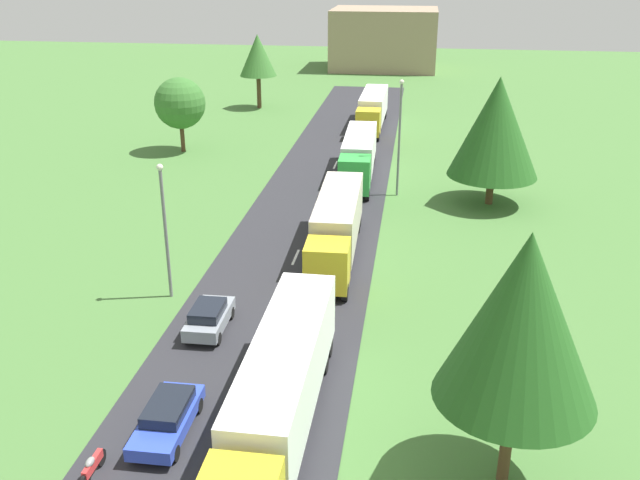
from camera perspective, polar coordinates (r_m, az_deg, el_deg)
road at (r=36.55m, az=-4.44°, el=-7.08°), size 10.00×140.00×0.06m
lane_marking_centre at (r=34.82m, az=-5.15°, el=-8.65°), size 0.16×123.32×0.01m
truck_lead at (r=27.96m, az=-3.23°, el=-11.93°), size 2.55×14.58×3.79m
truck_second at (r=43.81m, az=1.36°, el=1.25°), size 2.78×12.92×3.71m
truck_third at (r=59.79m, az=3.18°, el=6.97°), size 2.83×12.93×3.48m
truck_fourth at (r=78.05m, az=4.32°, el=10.66°), size 2.61×13.15×3.62m
car_second at (r=29.45m, az=-12.34°, el=-13.94°), size 1.86×4.51×1.36m
car_third at (r=36.14m, az=-9.04°, el=-6.22°), size 1.82×3.95×1.48m
motorcycle_courier at (r=28.22m, az=-18.05°, el=-17.10°), size 0.28×1.94×0.91m
lamppost_second at (r=38.73m, az=-12.53°, el=1.24°), size 0.36×0.36×7.74m
lamppost_third at (r=54.87m, az=6.50°, el=8.67°), size 0.36×0.36×9.14m
tree_birch at (r=24.29m, az=16.15°, el=-6.20°), size 5.64×5.64×9.84m
tree_maple at (r=87.83m, az=-5.10°, el=14.76°), size 4.50×4.50×8.89m
tree_pine at (r=68.87m, az=-11.36°, el=10.88°), size 4.84×4.84×7.12m
tree_ash at (r=53.97m, az=14.16°, el=8.91°), size 6.77×6.77×9.71m
distant_building at (r=119.87m, az=5.26°, el=16.03°), size 16.93×13.57×9.51m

